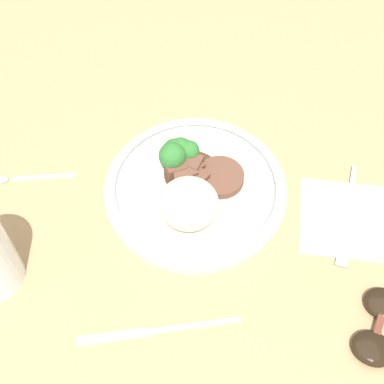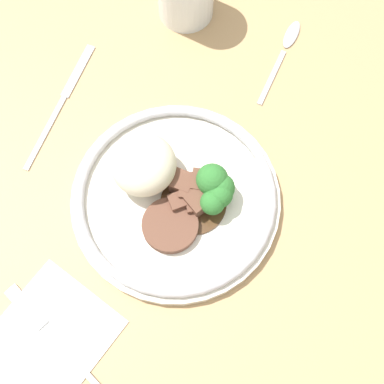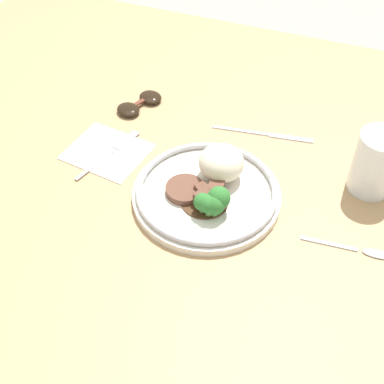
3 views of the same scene
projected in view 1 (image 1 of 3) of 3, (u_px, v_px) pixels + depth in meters
The scene contains 8 objects.
ground_plane at pixel (226, 197), 0.82m from camera, with size 8.00×8.00×0.00m, color tan.
dining_table at pixel (227, 191), 0.81m from camera, with size 1.49×1.28×0.03m.
napkin at pixel (353, 220), 0.76m from camera, with size 0.16×0.15×0.00m.
plate at pixel (193, 186), 0.77m from camera, with size 0.27×0.27×0.08m.
fork at pixel (347, 223), 0.75m from camera, with size 0.06×0.17×0.00m.
knife at pixel (153, 331), 0.67m from camera, with size 0.21×0.04×0.00m.
spoon at pixel (5, 179), 0.80m from camera, with size 0.15×0.02×0.01m.
sunglasses at pixel (379, 326), 0.67m from camera, with size 0.09×0.12×0.02m.
Camera 1 is at (0.05, 0.45, 0.68)m, focal length 50.00 mm.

